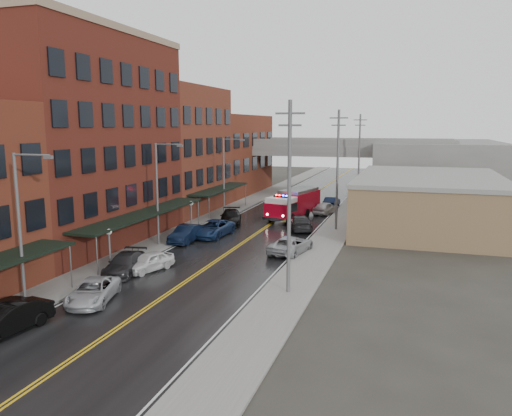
% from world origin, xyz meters
% --- Properties ---
extents(ground, '(220.00, 220.00, 0.00)m').
position_xyz_m(ground, '(0.00, 0.00, 0.00)').
color(ground, '#2D2B26').
rests_on(ground, ground).
extents(road, '(11.00, 160.00, 0.02)m').
position_xyz_m(road, '(0.00, 30.00, 0.01)').
color(road, black).
rests_on(road, ground).
extents(sidewalk_left, '(3.00, 160.00, 0.15)m').
position_xyz_m(sidewalk_left, '(-7.30, 30.00, 0.07)').
color(sidewalk_left, slate).
rests_on(sidewalk_left, ground).
extents(sidewalk_right, '(3.00, 160.00, 0.15)m').
position_xyz_m(sidewalk_right, '(7.30, 30.00, 0.07)').
color(sidewalk_right, slate).
rests_on(sidewalk_right, ground).
extents(curb_left, '(0.30, 160.00, 0.15)m').
position_xyz_m(curb_left, '(-5.65, 30.00, 0.07)').
color(curb_left, gray).
rests_on(curb_left, ground).
extents(curb_right, '(0.30, 160.00, 0.15)m').
position_xyz_m(curb_right, '(5.65, 30.00, 0.07)').
color(curb_right, gray).
rests_on(curb_right, ground).
extents(brick_building_b, '(9.00, 20.00, 18.00)m').
position_xyz_m(brick_building_b, '(-13.30, 23.00, 9.00)').
color(brick_building_b, '#512115').
rests_on(brick_building_b, ground).
extents(brick_building_c, '(9.00, 15.00, 15.00)m').
position_xyz_m(brick_building_c, '(-13.30, 40.50, 7.50)').
color(brick_building_c, maroon).
rests_on(brick_building_c, ground).
extents(brick_building_far, '(9.00, 20.00, 12.00)m').
position_xyz_m(brick_building_far, '(-13.30, 58.00, 6.00)').
color(brick_building_far, '#5E2B18').
rests_on(brick_building_far, ground).
extents(tan_building, '(14.00, 22.00, 5.00)m').
position_xyz_m(tan_building, '(16.00, 40.00, 2.50)').
color(tan_building, '#866648').
rests_on(tan_building, ground).
extents(right_far_block, '(18.00, 30.00, 8.00)m').
position_xyz_m(right_far_block, '(18.00, 70.00, 4.00)').
color(right_far_block, slate).
rests_on(right_far_block, ground).
extents(awning_1, '(2.60, 18.00, 3.09)m').
position_xyz_m(awning_1, '(-7.49, 23.00, 2.99)').
color(awning_1, black).
rests_on(awning_1, ground).
extents(awning_2, '(2.60, 13.00, 3.09)m').
position_xyz_m(awning_2, '(-7.49, 40.50, 2.99)').
color(awning_2, black).
rests_on(awning_2, ground).
extents(globe_lamp_1, '(0.44, 0.44, 3.12)m').
position_xyz_m(globe_lamp_1, '(-6.40, 16.00, 2.31)').
color(globe_lamp_1, '#59595B').
rests_on(globe_lamp_1, ground).
extents(globe_lamp_2, '(0.44, 0.44, 3.12)m').
position_xyz_m(globe_lamp_2, '(-6.40, 30.00, 2.31)').
color(globe_lamp_2, '#59595B').
rests_on(globe_lamp_2, ground).
extents(street_lamp_0, '(2.64, 0.22, 9.00)m').
position_xyz_m(street_lamp_0, '(-6.55, 8.00, 5.19)').
color(street_lamp_0, '#59595B').
rests_on(street_lamp_0, ground).
extents(street_lamp_1, '(2.64, 0.22, 9.00)m').
position_xyz_m(street_lamp_1, '(-6.55, 24.00, 5.19)').
color(street_lamp_1, '#59595B').
rests_on(street_lamp_1, ground).
extents(street_lamp_2, '(2.64, 0.22, 9.00)m').
position_xyz_m(street_lamp_2, '(-6.55, 40.00, 5.19)').
color(street_lamp_2, '#59595B').
rests_on(street_lamp_2, ground).
extents(utility_pole_0, '(1.80, 0.24, 12.00)m').
position_xyz_m(utility_pole_0, '(7.20, 15.00, 6.31)').
color(utility_pole_0, '#59595B').
rests_on(utility_pole_0, ground).
extents(utility_pole_1, '(1.80, 0.24, 12.00)m').
position_xyz_m(utility_pole_1, '(7.20, 35.00, 6.31)').
color(utility_pole_1, '#59595B').
rests_on(utility_pole_1, ground).
extents(utility_pole_2, '(1.80, 0.24, 12.00)m').
position_xyz_m(utility_pole_2, '(7.20, 55.00, 6.31)').
color(utility_pole_2, '#59595B').
rests_on(utility_pole_2, ground).
extents(overpass, '(40.00, 10.00, 7.50)m').
position_xyz_m(overpass, '(0.00, 62.00, 5.99)').
color(overpass, slate).
rests_on(overpass, ground).
extents(fire_truck, '(5.06, 9.25, 3.23)m').
position_xyz_m(fire_truck, '(1.52, 40.29, 1.75)').
color(fire_truck, '#A6071B').
rests_on(fire_truck, ground).
extents(parked_car_left_1, '(2.35, 5.06, 1.60)m').
position_xyz_m(parked_car_left_1, '(-5.00, 4.70, 0.80)').
color(parked_car_left_1, black).
rests_on(parked_car_left_1, ground).
extents(parked_car_left_2, '(3.45, 5.22, 1.33)m').
position_xyz_m(parked_car_left_2, '(-3.62, 10.04, 0.67)').
color(parked_car_left_2, '#AFB3B7').
rests_on(parked_car_left_2, ground).
extents(parked_car_left_3, '(2.93, 5.23, 1.43)m').
position_xyz_m(parked_car_left_3, '(-5.00, 15.70, 0.72)').
color(parked_car_left_3, '#262628').
rests_on(parked_car_left_3, ground).
extents(parked_car_left_4, '(2.86, 4.37, 1.38)m').
position_xyz_m(parked_car_left_4, '(-3.69, 16.80, 0.69)').
color(parked_car_left_4, silver).
rests_on(parked_car_left_4, ground).
extents(parked_car_left_5, '(1.71, 4.72, 1.55)m').
position_xyz_m(parked_car_left_5, '(-5.00, 25.90, 0.77)').
color(parked_car_left_5, black).
rests_on(parked_car_left_5, ground).
extents(parked_car_left_6, '(2.88, 5.69, 1.54)m').
position_xyz_m(parked_car_left_6, '(-3.60, 28.80, 0.77)').
color(parked_car_left_6, navy).
rests_on(parked_car_left_6, ground).
extents(parked_car_left_7, '(3.62, 5.70, 1.54)m').
position_xyz_m(parked_car_left_7, '(-4.05, 34.80, 0.77)').
color(parked_car_left_7, black).
rests_on(parked_car_left_7, ground).
extents(parked_car_right_0, '(3.31, 5.56, 1.45)m').
position_xyz_m(parked_car_right_0, '(5.00, 24.86, 0.72)').
color(parked_car_right_0, '#9CA0A4').
rests_on(parked_car_right_0, ground).
extents(parked_car_right_1, '(3.88, 5.78, 1.55)m').
position_xyz_m(parked_car_right_1, '(3.60, 34.20, 0.78)').
color(parked_car_right_1, black).
rests_on(parked_car_right_1, ground).
extents(parked_car_right_2, '(2.79, 4.73, 1.51)m').
position_xyz_m(parked_car_right_2, '(4.57, 44.07, 0.76)').
color(parked_car_right_2, beige).
rests_on(parked_car_right_2, ground).
extents(parked_car_right_3, '(1.71, 4.23, 1.37)m').
position_xyz_m(parked_car_right_3, '(4.48, 49.41, 0.68)').
color(parked_car_right_3, black).
rests_on(parked_car_right_3, ground).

